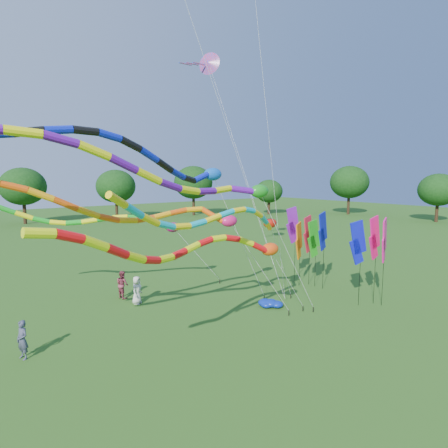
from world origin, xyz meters
TOP-DOWN VIEW (x-y plane):
  - ground at (0.00, 0.00)m, footprint 160.00×160.00m
  - tube_kite_red at (-4.57, 1.40)m, footprint 13.49×3.10m
  - tube_kite_orange at (-6.44, 3.64)m, footprint 14.53×1.87m
  - tube_kite_purple at (-6.60, 1.85)m, footprint 17.55×1.35m
  - tube_kite_blue at (-6.66, 3.40)m, footprint 15.99×2.73m
  - tube_kite_cyan at (-3.31, 1.40)m, footprint 12.61×5.21m
  - tube_kite_green at (-5.51, 11.28)m, footprint 14.62×3.51m
  - delta_kite_high_c at (1.70, 10.33)m, footprint 3.19×7.32m
  - banner_pole_violet at (5.99, 6.70)m, footprint 1.16×0.23m
  - banner_pole_blue_a at (5.41, 1.39)m, footprint 1.14×0.41m
  - banner_pole_magenta_b at (6.44, 0.43)m, footprint 1.11×0.49m
  - banner_pole_magenta_a at (6.35, 0.96)m, footprint 1.16×0.13m
  - banner_pole_blue_b at (6.30, 4.45)m, footprint 1.15×0.33m
  - banner_pole_green at (6.30, 5.16)m, footprint 1.16×0.12m
  - banner_pole_orange at (5.70, 5.87)m, footprint 1.10×0.52m
  - banner_pole_red at (6.36, 5.66)m, footprint 1.16×0.28m
  - blue_nylon_heap at (1.32, 4.25)m, footprint 0.95×1.16m
  - person_a at (-4.21, 9.18)m, footprint 0.93×0.89m
  - person_b at (-10.59, 5.87)m, footprint 0.56×0.67m
  - person_c at (-4.46, 10.66)m, footprint 0.74×0.89m

SIDE VIEW (x-z plane):
  - ground at x=0.00m, z-range 0.00..0.00m
  - blue_nylon_heap at x=1.32m, z-range -0.01..0.43m
  - person_b at x=-10.59m, z-range 0.00..1.59m
  - person_a at x=-4.21m, z-range 0.00..1.60m
  - person_c at x=-4.46m, z-range 0.00..1.66m
  - banner_pole_orange at x=5.70m, z-range 0.90..5.23m
  - banner_pole_green at x=6.30m, z-range 0.99..5.48m
  - banner_pole_red at x=6.36m, z-range 1.10..5.83m
  - banner_pole_blue_a at x=5.41m, z-range 1.18..6.06m
  - banner_pole_magenta_b at x=6.44m, z-range 1.25..6.27m
  - banner_pole_blue_b at x=6.30m, z-range 1.26..6.33m
  - banner_pole_magenta_a at x=6.35m, z-range 1.29..6.40m
  - banner_pole_violet at x=5.99m, z-range 1.35..6.60m
  - tube_kite_red at x=-4.57m, z-range 1.23..7.81m
  - tube_kite_green at x=-5.51m, z-range 1.29..8.27m
  - tube_kite_cyan at x=-3.31m, z-range 1.84..9.19m
  - tube_kite_orange at x=-6.44m, z-range 2.00..9.79m
  - tube_kite_purple at x=-6.60m, z-range 2.71..12.01m
  - tube_kite_blue at x=-6.66m, z-range 3.17..12.77m
  - delta_kite_high_c at x=1.70m, z-range 6.63..22.33m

